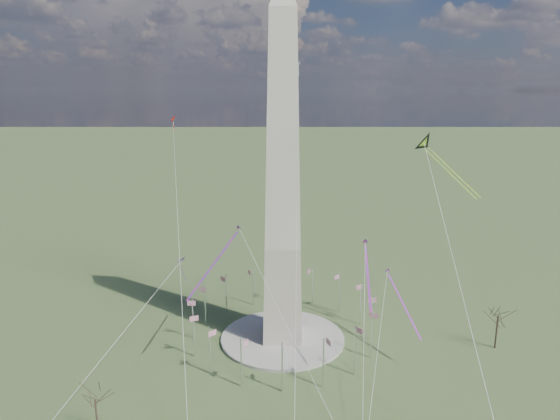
{
  "coord_description": "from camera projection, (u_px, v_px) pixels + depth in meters",
  "views": [
    {
      "loc": [
        0.49,
        -132.9,
        70.7
      ],
      "look_at": [
        -0.76,
        0.0,
        38.86
      ],
      "focal_mm": 32.0,
      "sensor_mm": 36.0,
      "label": 1
    }
  ],
  "objects": [
    {
      "name": "kite_streamer_mid",
      "position": [
        222.0,
        252.0,
        131.66
      ],
      "size": [
        12.86,
        18.83,
        14.85
      ],
      "rotation": [
        0.0,
        0.0,
        2.57
      ],
      "color": "#EF2541",
      "rests_on": "ground"
    },
    {
      "name": "tree_far",
      "position": [
        95.0,
        397.0,
        104.21
      ],
      "size": [
        6.68,
        6.68,
        11.7
      ],
      "color": "#483C2C",
      "rests_on": "ground"
    },
    {
      "name": "kite_streamer_left",
      "position": [
        367.0,
        266.0,
        126.31
      ],
      "size": [
        2.23,
        18.55,
        12.72
      ],
      "rotation": [
        0.0,
        0.0,
        3.08
      ],
      "color": "#EF2541",
      "rests_on": "ground"
    },
    {
      "name": "kite_delta_black",
      "position": [
        427.0,
        146.0,
        136.78
      ],
      "size": [
        16.08,
        17.67,
        16.05
      ],
      "rotation": [
        0.0,
        0.0,
        3.85
      ],
      "color": "black",
      "rests_on": "ground"
    },
    {
      "name": "kite_streamer_right",
      "position": [
        399.0,
        295.0,
        137.87
      ],
      "size": [
        7.0,
        18.78,
        13.28
      ],
      "rotation": [
        0.0,
        0.0,
        3.45
      ],
      "color": "#EF2541",
      "rests_on": "ground"
    },
    {
      "name": "tree_near",
      "position": [
        499.0,
        313.0,
        138.33
      ],
      "size": [
        8.48,
        8.48,
        14.85
      ],
      "color": "#483C2C",
      "rests_on": "ground"
    },
    {
      "name": "kite_small_white",
      "position": [
        298.0,
        65.0,
        164.29
      ],
      "size": [
        1.42,
        1.75,
        4.61
      ],
      "rotation": [
        0.0,
        0.0,
        2.98
      ],
      "color": "white",
      "rests_on": "ground"
    },
    {
      "name": "kite_diamond_purple",
      "position": [
        182.0,
        263.0,
        143.71
      ],
      "size": [
        2.33,
        2.83,
        8.27
      ],
      "rotation": [
        0.0,
        0.0,
        2.21
      ],
      "color": "navy",
      "rests_on": "ground"
    },
    {
      "name": "washington_monument",
      "position": [
        283.0,
        177.0,
        134.54
      ],
      "size": [
        15.56,
        15.56,
        100.0
      ],
      "color": "beige",
      "rests_on": "plaza"
    },
    {
      "name": "kite_small_red",
      "position": [
        173.0,
        120.0,
        162.18
      ],
      "size": [
        1.81,
        1.61,
        4.91
      ],
      "rotation": [
        0.0,
        0.0,
        3.15
      ],
      "color": "red",
      "rests_on": "ground"
    },
    {
      "name": "ground",
      "position": [
        283.0,
        339.0,
        145.71
      ],
      "size": [
        2000.0,
        2000.0,
        0.0
      ],
      "primitive_type": "plane",
      "color": "#445F2F",
      "rests_on": "ground"
    },
    {
      "name": "plaza",
      "position": [
        283.0,
        338.0,
        145.62
      ],
      "size": [
        36.0,
        36.0,
        0.8
      ],
      "primitive_type": "cylinder",
      "color": "#A7A499",
      "rests_on": "ground"
    },
    {
      "name": "flagpole_ring",
      "position": [
        283.0,
        316.0,
        144.02
      ],
      "size": [
        54.4,
        54.4,
        13.0
      ],
      "color": "white",
      "rests_on": "ground"
    }
  ]
}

